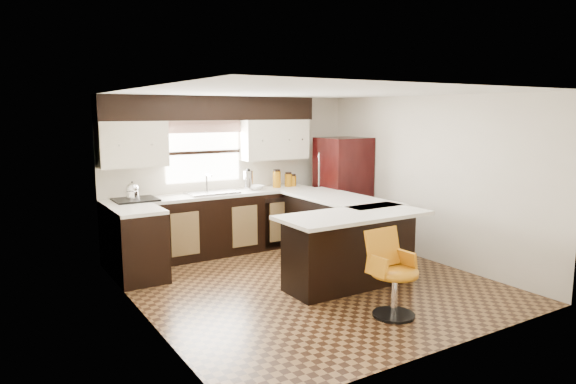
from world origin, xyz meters
TOP-DOWN VIEW (x-y plane):
  - floor at (0.00, 0.00)m, footprint 4.40×4.40m
  - ceiling at (0.00, 0.00)m, footprint 4.40×4.40m
  - wall_back at (0.00, 2.20)m, footprint 4.40×0.00m
  - wall_front at (0.00, -2.20)m, footprint 4.40×0.00m
  - wall_left at (-2.10, 0.00)m, footprint 0.00×4.40m
  - wall_right at (2.10, 0.00)m, footprint 0.00×4.40m
  - base_cab_back at (-0.45, 1.90)m, footprint 3.30×0.60m
  - base_cab_left at (-1.80, 1.25)m, footprint 0.60×0.70m
  - counter_back at (-0.45, 1.90)m, footprint 3.30×0.60m
  - counter_left at (-1.80, 1.25)m, footprint 0.60×0.70m
  - soffit at (-0.40, 2.03)m, footprint 3.40×0.35m
  - upper_cab_left at (-1.62, 2.03)m, footprint 0.94×0.35m
  - upper_cab_right at (0.68, 2.03)m, footprint 1.14×0.35m
  - window_pane at (-0.50, 2.18)m, footprint 1.20×0.02m
  - valance at (-0.50, 2.14)m, footprint 1.30×0.06m
  - sink at (-0.50, 1.88)m, footprint 0.75×0.45m
  - dishwasher at (0.55, 1.61)m, footprint 0.58×0.03m
  - cooktop at (-1.65, 1.88)m, footprint 0.58×0.50m
  - peninsula_long at (0.90, 0.62)m, footprint 0.60×1.95m
  - peninsula_return at (0.38, -0.35)m, footprint 1.65×0.60m
  - counter_pen_long at (0.95, 0.62)m, footprint 0.84×1.95m
  - counter_pen_return at (0.35, -0.44)m, footprint 1.89×0.84m
  - refrigerator at (1.71, 1.52)m, footprint 0.75×0.72m
  - bar_chair at (0.16, -1.37)m, footprint 0.51×0.51m
  - kettle at (-1.68, 1.88)m, footprint 0.18×0.18m
  - percolator at (0.13, 1.90)m, footprint 0.14×0.14m
  - mixing_bowl at (0.24, 1.90)m, footprint 0.36×0.36m
  - canister_large at (0.66, 1.92)m, footprint 0.13×0.13m
  - canister_med at (0.88, 1.92)m, footprint 0.12×0.12m
  - canister_small at (0.96, 1.92)m, footprint 0.13×0.13m

SIDE VIEW (x-z plane):
  - floor at x=0.00m, z-range 0.00..0.00m
  - dishwasher at x=0.55m, z-range 0.04..0.82m
  - base_cab_back at x=-0.45m, z-range 0.00..0.90m
  - base_cab_left at x=-1.80m, z-range 0.00..0.90m
  - peninsula_long at x=0.90m, z-range 0.00..0.90m
  - peninsula_return at x=0.38m, z-range 0.00..0.90m
  - bar_chair at x=0.16m, z-range 0.00..0.93m
  - refrigerator at x=1.71m, z-range 0.00..1.75m
  - counter_back at x=-0.45m, z-range 0.90..0.94m
  - counter_left at x=-1.80m, z-range 0.90..0.94m
  - counter_pen_long at x=0.95m, z-range 0.90..0.94m
  - counter_pen_return at x=0.35m, z-range 0.90..0.94m
  - cooktop at x=-1.65m, z-range 0.94..0.97m
  - sink at x=-0.50m, z-range 0.95..0.98m
  - mixing_bowl at x=0.24m, z-range 0.95..1.01m
  - canister_small at x=0.96m, z-range 0.95..1.12m
  - canister_med at x=0.88m, z-range 0.95..1.15m
  - canister_large at x=0.66m, z-range 0.95..1.21m
  - kettle at x=-1.68m, z-range 0.97..1.22m
  - percolator at x=0.13m, z-range 0.95..1.25m
  - wall_back at x=0.00m, z-range -1.00..3.40m
  - wall_front at x=0.00m, z-range -1.00..3.40m
  - wall_left at x=-2.10m, z-range -1.00..3.40m
  - wall_right at x=2.10m, z-range -1.00..3.40m
  - window_pane at x=-0.50m, z-range 1.10..2.00m
  - upper_cab_left at x=-1.62m, z-range 1.40..2.04m
  - upper_cab_right at x=0.68m, z-range 1.40..2.04m
  - valance at x=-0.50m, z-range 1.85..2.03m
  - soffit at x=-0.40m, z-range 2.04..2.40m
  - ceiling at x=0.00m, z-range 2.40..2.40m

